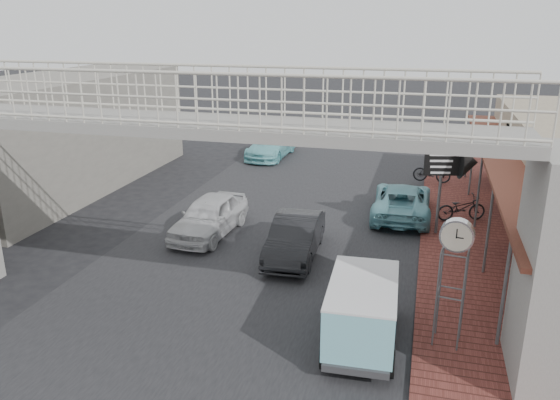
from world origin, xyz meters
The scene contains 14 objects.
ground centered at (0.00, 0.00, 0.00)m, with size 120.00×120.00×0.00m, color black.
road_strip centered at (0.00, 0.00, 0.01)m, with size 10.00×60.00×0.01m, color black.
sidewalk centered at (6.50, 3.00, 0.05)m, with size 3.00×40.00×0.10m, color brown.
footbridge centered at (0.00, -4.00, 3.18)m, with size 16.40×2.40×6.34m.
building_far_left centered at (-11.00, 6.00, 2.50)m, with size 5.00×14.00×5.00m, color gray.
white_hatchback centered at (-2.33, 1.96, 0.70)m, with size 1.66×4.12×1.40m, color silver.
dark_sedan centered at (1.08, 0.90, 0.67)m, with size 1.41×4.05×1.33m, color black.
angkot_curb centered at (4.20, 5.72, 0.65)m, with size 2.15×4.66×1.29m, color #6AAEB9.
angkot_far centered at (-3.48, 13.90, 0.68)m, with size 1.91×4.69×1.36m, color #7BCED5.
angkot_van centered at (3.80, -3.67, 1.07)m, with size 1.73×3.51×1.69m.
motorcycle_near centered at (6.42, 5.57, 0.59)m, with size 0.65×1.87×0.98m, color black.
motorcycle_far centered at (5.30, 10.61, 0.62)m, with size 0.49×1.72×1.03m, color black.
street_clock centered at (5.74, -3.20, 2.66)m, with size 0.78×0.67×3.09m.
arrow_sign centered at (6.29, 4.12, 2.67)m, with size 1.92×1.26×3.18m.
Camera 1 is at (4.90, -15.05, 7.30)m, focal length 35.00 mm.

